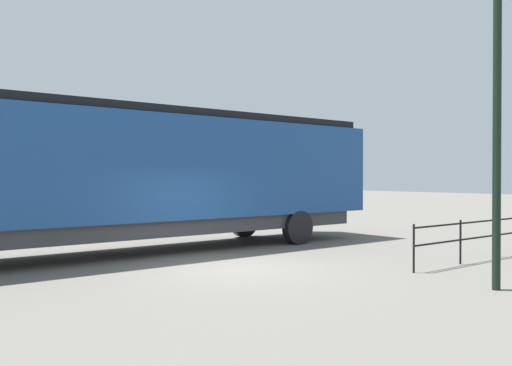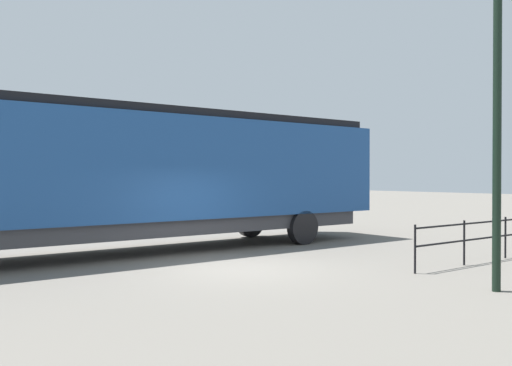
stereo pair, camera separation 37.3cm
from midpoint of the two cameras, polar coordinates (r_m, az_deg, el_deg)
name	(u,v)px [view 2 (the right image)]	position (r m, az deg, el deg)	size (l,w,h in m)	color
ground_plane	(237,268)	(13.40, -1.15, -8.77)	(120.00, 120.00, 0.00)	#666059
locomotive	(144,172)	(16.33, -10.82, 1.10)	(3.15, 17.01, 4.14)	navy
lamp_post	(498,42)	(11.87, 24.46, 13.09)	(0.56, 0.56, 6.56)	black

